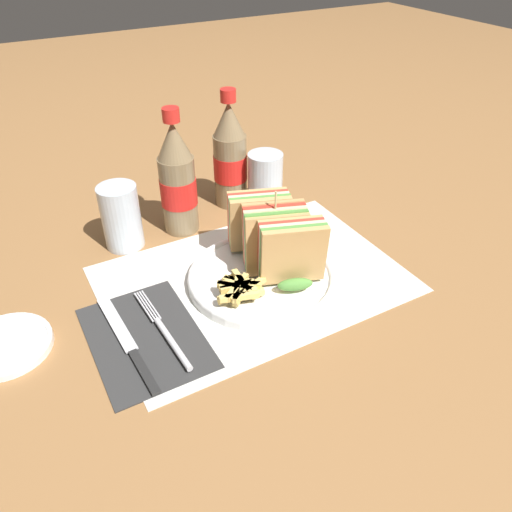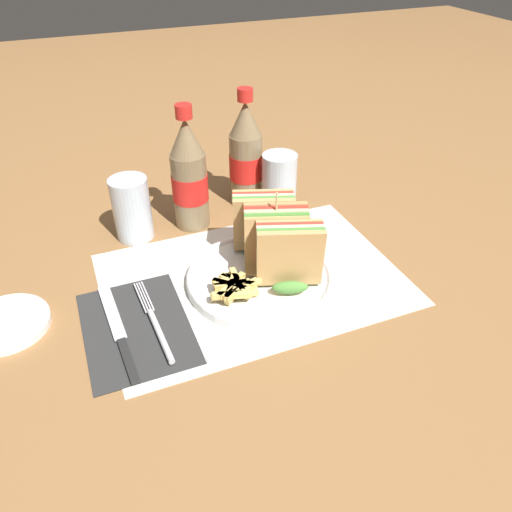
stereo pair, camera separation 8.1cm
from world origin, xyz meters
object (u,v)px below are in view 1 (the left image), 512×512
object	(u,v)px
glass_far	(122,221)
plate_main	(262,277)
club_sandwich	(275,237)
fork	(167,335)
glass_near	(265,182)
coke_bottle_near	(178,181)
coke_bottle_far	(230,157)
side_saucer	(6,345)
knife	(128,343)

from	to	relation	value
glass_far	plate_main	bearing A→B (deg)	-53.06
club_sandwich	glass_far	world-z (taller)	club_sandwich
fork	glass_near	world-z (taller)	glass_near
glass_near	plate_main	bearing A→B (deg)	-121.11
coke_bottle_near	glass_far	xyz separation A→B (m)	(-0.11, -0.00, -0.05)
glass_near	coke_bottle_far	bearing A→B (deg)	132.29
coke_bottle_far	glass_near	bearing A→B (deg)	-47.71
coke_bottle_near	glass_near	distance (m)	0.18
fork	side_saucer	world-z (taller)	same
coke_bottle_far	glass_far	size ratio (longest dim) A/B	1.99
glass_near	glass_far	size ratio (longest dim) A/B	1.00
plate_main	club_sandwich	size ratio (longest dim) A/B	1.22
knife	side_saucer	distance (m)	0.17
club_sandwich	fork	world-z (taller)	club_sandwich
club_sandwich	coke_bottle_far	xyz separation A→B (m)	(0.04, 0.24, 0.03)
coke_bottle_far	fork	bearing A→B (deg)	-129.97
knife	glass_far	distance (m)	0.26
knife	side_saucer	world-z (taller)	side_saucer
coke_bottle_near	coke_bottle_far	distance (m)	0.13
coke_bottle_near	plate_main	bearing A→B (deg)	-76.75
coke_bottle_near	glass_near	world-z (taller)	coke_bottle_near
fork	glass_near	size ratio (longest dim) A/B	1.59
coke_bottle_far	glass_far	distance (m)	0.25
fork	coke_bottle_far	xyz separation A→B (m)	(0.26, 0.31, 0.09)
glass_near	side_saucer	bearing A→B (deg)	-162.27
glass_near	glass_far	distance (m)	0.29
side_saucer	coke_bottle_far	bearing A→B (deg)	25.17
knife	coke_bottle_near	xyz separation A→B (m)	(0.18, 0.25, 0.09)
knife	coke_bottle_far	bearing A→B (deg)	40.39
glass_near	fork	bearing A→B (deg)	-140.33
fork	glass_near	xyz separation A→B (m)	(0.31, 0.25, 0.05)
side_saucer	knife	bearing A→B (deg)	-27.15
knife	glass_near	bearing A→B (deg)	30.74
coke_bottle_near	side_saucer	world-z (taller)	coke_bottle_near
fork	knife	size ratio (longest dim) A/B	0.86
club_sandwich	glass_far	size ratio (longest dim) A/B	1.70
club_sandwich	coke_bottle_near	distance (m)	0.22
club_sandwich	glass_far	xyz separation A→B (m)	(-0.19, 0.20, -0.02)
plate_main	club_sandwich	bearing A→B (deg)	27.70
knife	coke_bottle_near	world-z (taller)	coke_bottle_near
club_sandwich	coke_bottle_near	xyz separation A→B (m)	(-0.08, 0.20, 0.03)
plate_main	coke_bottle_near	size ratio (longest dim) A/B	1.04
glass_far	knife	bearing A→B (deg)	-106.57
knife	glass_near	distance (m)	0.44
coke_bottle_far	plate_main	bearing A→B (deg)	-106.28
coke_bottle_near	glass_far	distance (m)	0.12
glass_far	side_saucer	world-z (taller)	glass_far
coke_bottle_near	glass_far	world-z (taller)	coke_bottle_near
fork	side_saucer	distance (m)	0.22
fork	coke_bottle_far	bearing A→B (deg)	47.17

